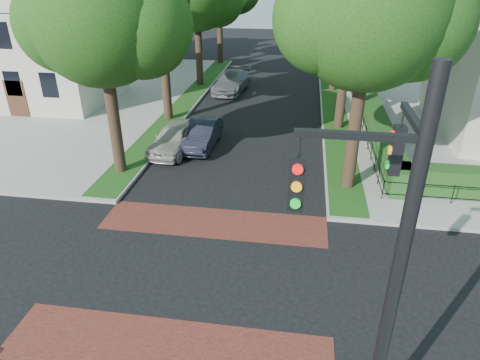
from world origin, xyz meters
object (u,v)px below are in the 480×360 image
object	(u,v)px
traffic_signal	(387,251)
parked_car_middle	(202,134)
parked_car_front	(175,138)
parked_car_rear	(232,82)

from	to	relation	value
traffic_signal	parked_car_middle	distance (m)	17.47
traffic_signal	parked_car_front	bearing A→B (deg)	120.22
parked_car_rear	parked_car_middle	bearing A→B (deg)	-82.62
parked_car_middle	parked_car_rear	distance (m)	11.79
parked_car_front	traffic_signal	bearing A→B (deg)	-52.29
parked_car_rear	traffic_signal	bearing A→B (deg)	-68.66
parked_car_front	parked_car_middle	bearing A→B (deg)	40.77
traffic_signal	parked_car_front	distance (m)	17.31
traffic_signal	parked_car_middle	size ratio (longest dim) A/B	1.79
traffic_signal	parked_car_rear	world-z (taller)	traffic_signal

